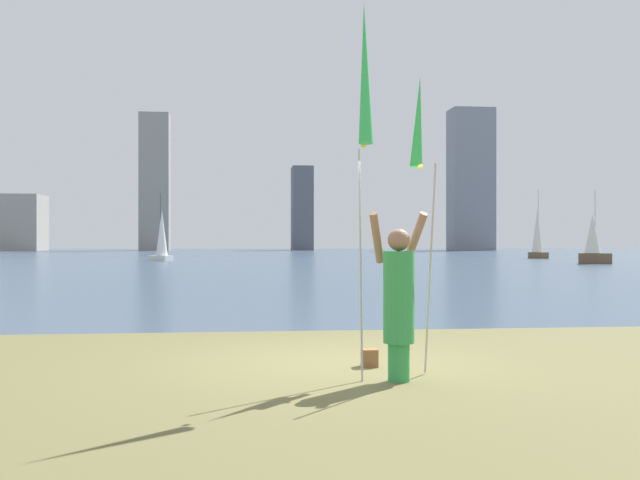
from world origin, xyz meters
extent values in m
cube|color=#384C60|center=(0.00, 61.73, -0.06)|extent=(120.00, 116.53, 0.12)
cube|color=#33301C|center=(0.00, 3.47, -0.02)|extent=(120.00, 0.70, 0.02)
cylinder|color=green|center=(0.49, -1.36, 0.22)|extent=(0.24, 0.24, 0.43)
cylinder|color=green|center=(0.49, -1.36, 0.95)|extent=(0.35, 0.35, 1.03)
sphere|color=#936B51|center=(0.49, -1.36, 1.59)|extent=(0.25, 0.25, 0.25)
cylinder|color=#936B51|center=(0.26, -1.21, 1.62)|extent=(0.25, 0.40, 0.59)
cylinder|color=#936B51|center=(0.71, -1.21, 1.62)|extent=(0.25, 0.40, 0.59)
cylinder|color=#B2B2B7|center=(0.08, -1.18, 1.32)|extent=(0.02, 0.25, 2.64)
cone|color=green|center=(0.08, -1.47, 3.44)|extent=(0.16, 0.29, 1.61)
sphere|color=yellow|center=(0.08, -1.41, 2.64)|extent=(0.06, 0.06, 0.06)
cylinder|color=#B2B2B7|center=(0.89, -1.18, 1.24)|extent=(0.02, 0.50, 2.44)
cone|color=green|center=(0.89, -0.60, 3.04)|extent=(0.16, 0.37, 1.12)
sphere|color=yellow|center=(0.89, -0.70, 2.48)|extent=(0.06, 0.06, 0.06)
cube|color=brown|center=(0.33, -0.33, 0.11)|extent=(0.19, 0.20, 0.22)
cube|color=brown|center=(23.94, 52.08, 0.26)|extent=(1.23, 1.91, 0.51)
cylinder|color=silver|center=(23.94, 52.08, 3.16)|extent=(0.06, 0.06, 5.30)
cone|color=silver|center=(23.91, 52.21, 2.37)|extent=(1.09, 1.09, 3.72)
cube|color=brown|center=(21.93, 37.72, 0.35)|extent=(2.22, 1.59, 0.70)
cylinder|color=silver|center=(21.93, 37.72, 2.75)|extent=(0.06, 0.06, 4.11)
cone|color=silver|center=(21.78, 37.78, 1.99)|extent=(1.34, 1.34, 2.59)
cube|color=white|center=(-6.96, 47.66, 0.21)|extent=(1.90, 1.72, 0.41)
cylinder|color=#47474C|center=(-6.96, 47.66, 2.73)|extent=(0.06, 0.06, 4.64)
cone|color=white|center=(-6.85, 47.58, 2.09)|extent=(1.18, 1.18, 3.35)
cube|color=gray|center=(-31.26, 102.42, 3.95)|extent=(4.92, 7.07, 7.90)
cube|color=gray|center=(-13.14, 102.45, 9.90)|extent=(4.24, 3.56, 19.80)
cube|color=#565B66|center=(8.31, 103.07, 6.19)|extent=(3.04, 4.65, 12.37)
cube|color=gray|center=(32.78, 98.92, 10.34)|extent=(6.15, 4.61, 20.68)
camera|label=1|loc=(-1.32, -9.77, 1.60)|focal=42.83mm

